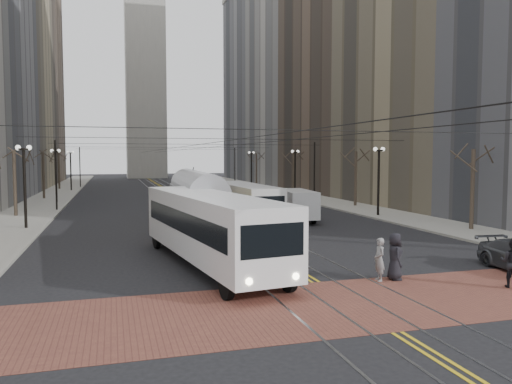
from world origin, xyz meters
TOP-DOWN VIEW (x-y plane):
  - ground at (0.00, 0.00)m, footprint 260.00×260.00m
  - sidewalk_left at (-15.00, 45.00)m, footprint 5.00×140.00m
  - sidewalk_right at (15.00, 45.00)m, footprint 5.00×140.00m
  - crosswalk_band at (0.00, -4.00)m, footprint 25.00×6.00m
  - streetcar_rails at (0.00, 45.00)m, footprint 4.80×130.00m
  - centre_lines at (0.00, 45.00)m, footprint 0.42×130.00m
  - building_left_far at (-25.50, 86.00)m, footprint 16.00×20.00m
  - building_right_mid at (25.50, 46.00)m, footprint 16.00×20.00m
  - building_right_midfar at (27.50, 66.00)m, footprint 20.00×20.00m
  - building_right_far at (25.50, 86.00)m, footprint 16.00×20.00m
  - clock_tower at (0.00, 102.00)m, footprint 12.00×12.00m
  - lamp_posts at (-0.00, 28.75)m, footprint 27.60×57.20m
  - street_trees at (0.00, 35.25)m, footprint 31.68×53.28m
  - trolley_wires at (0.00, 34.83)m, footprint 25.96×120.00m
  - transit_bus at (-3.56, 3.22)m, footprint 4.64×13.65m
  - streetcar at (-2.50, 13.63)m, footprint 3.07×13.63m
  - rear_bus at (1.80, 17.26)m, footprint 2.90×11.49m
  - cargo_van at (5.98, 17.02)m, footprint 2.65×5.72m
  - sedan_grey at (7.03, 25.96)m, footprint 2.32×4.70m
  - sedan_silver at (10.50, 41.61)m, footprint 1.95×4.47m
  - pedestrian_a at (3.29, -1.50)m, footprint 0.83×1.07m
  - pedestrian_b at (2.58, -1.50)m, footprint 0.49×0.69m

SIDE VIEW (x-z plane):
  - ground at x=0.00m, z-range 0.00..0.00m
  - streetcar_rails at x=0.00m, z-range 0.00..0.01m
  - crosswalk_band at x=0.00m, z-range 0.00..0.01m
  - centre_lines at x=0.00m, z-range 0.01..0.01m
  - sidewalk_left at x=-15.00m, z-range 0.00..0.15m
  - sidewalk_right at x=15.00m, z-range 0.00..0.15m
  - sedan_silver at x=10.50m, z-range 0.00..1.43m
  - sedan_grey at x=7.03m, z-range 0.00..1.54m
  - pedestrian_b at x=2.58m, z-range 0.01..1.78m
  - pedestrian_a at x=3.29m, z-range 0.01..1.96m
  - cargo_van at x=5.98m, z-range 0.00..2.45m
  - rear_bus at x=1.80m, z-range 0.00..2.98m
  - streetcar at x=-2.50m, z-range 0.00..3.19m
  - transit_bus at x=-3.56m, z-range 0.00..3.35m
  - street_trees at x=0.00m, z-range 0.00..5.60m
  - lamp_posts at x=0.00m, z-range 0.00..5.60m
  - trolley_wires at x=0.00m, z-range 0.47..7.07m
  - building_right_mid at x=25.50m, z-range 0.00..34.00m
  - building_left_far at x=-25.50m, z-range 0.00..40.00m
  - building_right_far at x=25.50m, z-range 0.00..40.00m
  - building_right_midfar at x=27.50m, z-range 0.00..52.00m
  - clock_tower at x=0.00m, z-range 2.96..68.96m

